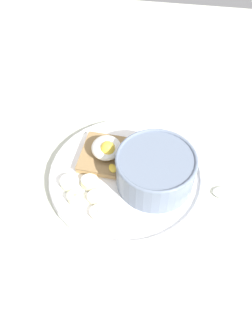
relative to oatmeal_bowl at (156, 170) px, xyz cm
name	(u,v)px	position (x,y,z in cm)	size (l,w,h in cm)	color
ground_plane	(126,182)	(-0.53, -4.92, -4.98)	(120.00, 120.00, 2.00)	beige
plate	(126,176)	(-0.53, -4.92, -3.18)	(26.37, 26.37, 1.60)	white
oatmeal_bowl	(156,170)	(0.00, 0.00, 0.00)	(13.10, 13.10, 6.09)	slate
toast_slice	(107,155)	(-3.81, -8.78, -2.22)	(9.43, 9.43, 1.37)	olive
poached_egg	(107,148)	(-3.63, -8.70, -0.09)	(7.01, 5.12, 3.54)	white
banana_slice_front	(96,197)	(4.94, -9.05, -2.50)	(3.60, 3.60, 1.02)	beige
banana_slice_left	(76,197)	(5.49, -12.25, -2.28)	(3.95, 3.90, 1.64)	beige
banana_slice_back	(70,183)	(2.81, -13.90, -2.35)	(4.09, 4.11, 1.31)	#EDF1C4
banana_slice_right	(98,213)	(7.69, -8.14, -2.50)	(3.76, 3.75, 1.06)	beige
banana_slice_inner	(90,182)	(2.23, -10.59, -2.34)	(3.97, 4.03, 1.47)	beige
spoon	(241,195)	(0.28, 14.45, -3.58)	(2.42, 12.56, 0.80)	silver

